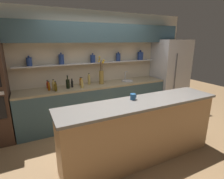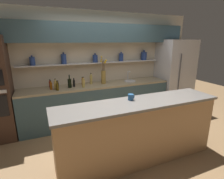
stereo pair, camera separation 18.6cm
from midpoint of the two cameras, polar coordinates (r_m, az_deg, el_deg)
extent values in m
plane|color=olive|center=(3.51, 5.98, -17.67)|extent=(12.00, 12.00, 0.00)
cube|color=beige|center=(4.44, -3.60, 7.58)|extent=(5.20, 0.10, 2.60)
cube|color=#B7B7BC|center=(4.26, -4.35, 8.68)|extent=(3.44, 0.18, 0.02)
cylinder|color=navy|center=(4.02, -23.39, 8.45)|extent=(0.11, 0.11, 0.17)
sphere|color=navy|center=(4.01, -23.55, 9.95)|extent=(0.04, 0.04, 0.04)
cylinder|color=navy|center=(4.06, -14.20, 9.62)|extent=(0.11, 0.11, 0.21)
sphere|color=navy|center=(4.05, -14.32, 11.40)|extent=(0.04, 0.04, 0.04)
cylinder|color=navy|center=(4.24, -4.24, 10.03)|extent=(0.12, 0.12, 0.18)
sphere|color=navy|center=(4.23, -4.27, 11.50)|extent=(0.04, 0.04, 0.04)
cylinder|color=navy|center=(4.51, 4.17, 10.46)|extent=(0.11, 0.11, 0.19)
sphere|color=navy|center=(4.50, 4.20, 11.94)|extent=(0.04, 0.04, 0.04)
cylinder|color=navy|center=(4.85, 11.46, 10.65)|extent=(0.15, 0.15, 0.21)
sphere|color=navy|center=(4.84, 11.54, 12.19)|extent=(0.05, 0.05, 0.05)
cube|color=#334C56|center=(4.19, -2.73, 17.94)|extent=(4.42, 0.34, 0.42)
cube|color=#334C56|center=(4.28, -3.14, -4.60)|extent=(3.54, 0.62, 0.88)
cube|color=gray|center=(4.15, -3.23, 1.37)|extent=(3.54, 0.62, 0.04)
cube|color=tan|center=(2.95, 10.33, -13.72)|extent=(2.60, 0.55, 0.98)
cube|color=slate|center=(2.74, 10.85, -4.36)|extent=(2.66, 0.61, 0.04)
cube|color=#B7B7BC|center=(5.28, 20.60, 4.33)|extent=(0.91, 0.70, 1.95)
cylinder|color=#4C4C51|center=(4.89, 22.23, 4.50)|extent=(0.02, 0.02, 1.07)
cylinder|color=olive|center=(4.19, -1.53, 4.03)|extent=(0.11, 0.11, 0.31)
cylinder|color=#4C3319|center=(4.14, -1.21, 7.80)|extent=(0.04, 0.04, 0.24)
sphere|color=yellow|center=(4.11, -0.69, 9.48)|extent=(0.05, 0.05, 0.05)
cylinder|color=#4C3319|center=(4.15, -1.68, 7.92)|extent=(0.06, 0.05, 0.25)
sphere|color=yellow|center=(4.16, -2.16, 9.73)|extent=(0.04, 0.04, 0.04)
cylinder|color=#4C3319|center=(4.16, -1.77, 7.63)|extent=(0.03, 0.03, 0.22)
sphere|color=yellow|center=(4.16, -2.28, 9.14)|extent=(0.04, 0.04, 0.04)
cylinder|color=#4C3319|center=(4.12, -1.78, 8.33)|extent=(0.03, 0.04, 0.33)
sphere|color=yellow|center=(4.07, -2.14, 10.56)|extent=(0.04, 0.04, 0.04)
cylinder|color=#4C3319|center=(4.15, -1.56, 7.50)|extent=(0.03, 0.05, 0.20)
sphere|color=yellow|center=(4.13, -1.01, 8.87)|extent=(0.06, 0.06, 0.06)
cylinder|color=#B7B7BC|center=(4.49, 7.02, 2.78)|extent=(0.29, 0.29, 0.02)
cylinder|color=#B7B7BC|center=(4.56, 6.38, 4.54)|extent=(0.02, 0.02, 0.22)
cylinder|color=#B7B7BC|center=(4.49, 6.80, 5.78)|extent=(0.02, 0.12, 0.02)
cylinder|color=tan|center=(3.90, -7.95, 1.98)|extent=(0.07, 0.07, 0.18)
cylinder|color=tan|center=(3.88, -8.02, 3.57)|extent=(0.03, 0.03, 0.04)
cylinder|color=black|center=(3.87, -8.03, 4.00)|extent=(0.03, 0.03, 0.01)
cylinder|color=tan|center=(3.86, -16.62, 1.27)|extent=(0.07, 0.07, 0.18)
cylinder|color=tan|center=(3.83, -16.75, 2.87)|extent=(0.03, 0.03, 0.04)
cylinder|color=black|center=(3.83, -16.78, 3.30)|extent=(0.03, 0.03, 0.01)
cylinder|color=#9E4C0A|center=(4.14, -8.32, 2.48)|extent=(0.05, 0.05, 0.14)
cylinder|color=#9E4C0A|center=(4.12, -8.37, 3.66)|extent=(0.03, 0.03, 0.04)
cylinder|color=black|center=(4.12, -8.38, 3.99)|extent=(0.03, 0.03, 0.01)
cylinder|color=#47380A|center=(3.78, -16.08, 0.80)|extent=(0.06, 0.06, 0.15)
cylinder|color=#47380A|center=(3.75, -16.20, 2.25)|extent=(0.03, 0.03, 0.05)
cylinder|color=black|center=(3.75, -16.23, 2.73)|extent=(0.03, 0.03, 0.01)
cylinder|color=maroon|center=(4.07, -18.33, 1.55)|extent=(0.05, 0.05, 0.13)
cylinder|color=maroon|center=(4.05, -18.43, 2.69)|extent=(0.03, 0.03, 0.04)
cylinder|color=black|center=(4.05, -18.46, 3.03)|extent=(0.03, 0.03, 0.01)
cylinder|color=black|center=(3.93, -12.35, 1.97)|extent=(0.08, 0.08, 0.19)
cylinder|color=black|center=(3.90, -12.46, 3.92)|extent=(0.02, 0.02, 0.08)
cylinder|color=black|center=(3.89, -12.50, 4.60)|extent=(0.03, 0.03, 0.01)
cylinder|color=tan|center=(4.19, -5.57, 3.19)|extent=(0.06, 0.06, 0.21)
cylinder|color=tan|center=(4.16, -5.61, 4.88)|extent=(0.03, 0.03, 0.04)
cylinder|color=black|center=(4.16, -5.62, 5.28)|extent=(0.03, 0.03, 0.01)
cylinder|color=black|center=(3.95, -16.01, 1.26)|extent=(0.05, 0.05, 0.12)
cylinder|color=black|center=(3.94, -16.10, 2.37)|extent=(0.03, 0.03, 0.04)
cylinder|color=black|center=(3.93, -16.12, 2.71)|extent=(0.03, 0.03, 0.01)
cylinder|color=black|center=(4.00, -11.02, 1.93)|extent=(0.05, 0.05, 0.15)
cylinder|color=black|center=(3.98, -11.08, 3.20)|extent=(0.03, 0.03, 0.04)
cylinder|color=black|center=(3.97, -11.10, 3.54)|extent=(0.03, 0.03, 0.01)
cylinder|color=#9E4C0A|center=(3.89, -18.01, 1.06)|extent=(0.05, 0.05, 0.15)
cylinder|color=#9E4C0A|center=(3.87, -18.12, 2.38)|extent=(0.03, 0.03, 0.04)
cylinder|color=black|center=(3.86, -18.15, 2.73)|extent=(0.03, 0.03, 0.01)
cylinder|color=#235184|center=(2.77, 8.05, -2.48)|extent=(0.09, 0.09, 0.10)
cube|color=#235184|center=(2.80, 8.99, -2.34)|extent=(0.02, 0.01, 0.06)
camera|label=1|loc=(0.09, -88.42, 0.44)|focal=28.00mm
camera|label=2|loc=(0.09, 91.58, -0.44)|focal=28.00mm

